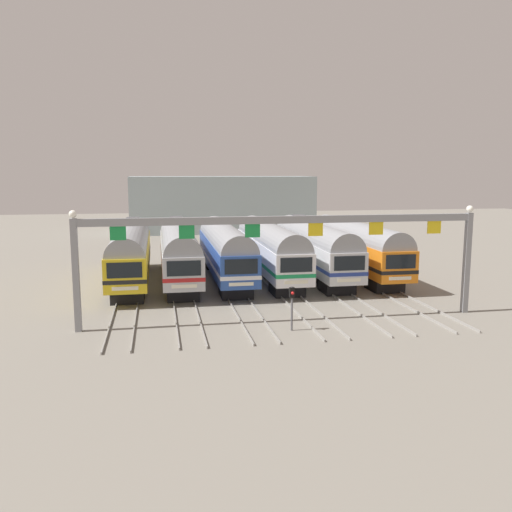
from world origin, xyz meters
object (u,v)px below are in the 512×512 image
at_px(catenary_gantry, 284,235).
at_px(commuter_train_blue, 225,249).
at_px(commuter_train_silver, 314,246).
at_px(commuter_train_yellow, 131,251).
at_px(yard_signal_mast, 292,300).
at_px(commuter_train_white, 270,248).
at_px(commuter_train_orange, 356,245).
at_px(commuter_train_stainless, 179,250).

bearing_deg(catenary_gantry, commuter_train_blue, 98.18).
xyz_separation_m(commuter_train_silver, catenary_gantry, (-5.82, -13.50, 2.64)).
bearing_deg(catenary_gantry, commuter_train_silver, 66.68).
xyz_separation_m(commuter_train_yellow, yard_signal_mast, (9.70, -15.52, -0.87)).
relative_size(commuter_train_yellow, yard_signal_mast, 6.97).
bearing_deg(commuter_train_white, commuter_train_blue, 180.00).
bearing_deg(commuter_train_silver, commuter_train_blue, -179.97).
xyz_separation_m(commuter_train_orange, yard_signal_mast, (-9.70, -15.52, -0.87)).
height_order(commuter_train_blue, commuter_train_orange, same).
relative_size(commuter_train_white, yard_signal_mast, 6.97).
relative_size(commuter_train_stainless, yard_signal_mast, 6.97).
relative_size(commuter_train_yellow, commuter_train_white, 1.00).
height_order(commuter_train_yellow, commuter_train_silver, same).
bearing_deg(yard_signal_mast, commuter_train_yellow, 121.99).
xyz_separation_m(commuter_train_blue, catenary_gantry, (1.94, -13.49, 2.64)).
height_order(commuter_train_white, yard_signal_mast, commuter_train_white).
distance_m(commuter_train_yellow, commuter_train_silver, 15.52).
bearing_deg(yard_signal_mast, commuter_train_orange, 58.00).
xyz_separation_m(commuter_train_yellow, commuter_train_silver, (15.52, 0.00, 0.00)).
xyz_separation_m(commuter_train_yellow, commuter_train_white, (11.64, -0.00, -0.00)).
bearing_deg(commuter_train_yellow, commuter_train_blue, -0.03).
relative_size(commuter_train_stainless, commuter_train_orange, 1.00).
bearing_deg(commuter_train_stainless, commuter_train_blue, -0.06).
xyz_separation_m(commuter_train_blue, commuter_train_silver, (7.76, 0.00, 0.00)).
xyz_separation_m(commuter_train_stainless, commuter_train_blue, (3.88, -0.00, -0.00)).
relative_size(commuter_train_white, catenary_gantry, 0.73).
xyz_separation_m(commuter_train_white, commuter_train_orange, (7.76, 0.00, 0.00)).
relative_size(commuter_train_orange, yard_signal_mast, 6.97).
distance_m(commuter_train_stainless, catenary_gantry, 14.93).
bearing_deg(yard_signal_mast, commuter_train_stainless, 110.55).
bearing_deg(commuter_train_yellow, commuter_train_stainless, 0.00).
distance_m(commuter_train_stainless, commuter_train_orange, 15.52).
bearing_deg(commuter_train_silver, catenary_gantry, -113.32).
xyz_separation_m(commuter_train_yellow, commuter_train_orange, (19.40, -0.00, -0.00)).
bearing_deg(commuter_train_orange, catenary_gantry, -125.71).
height_order(commuter_train_white, commuter_train_orange, same).
bearing_deg(commuter_train_yellow, catenary_gantry, -54.30).
relative_size(commuter_train_blue, commuter_train_orange, 1.00).
bearing_deg(yard_signal_mast, catenary_gantry, 90.00).
bearing_deg(commuter_train_stainless, yard_signal_mast, -69.45).
height_order(commuter_train_yellow, commuter_train_blue, commuter_train_yellow).
distance_m(commuter_train_stainless, commuter_train_silver, 11.64).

